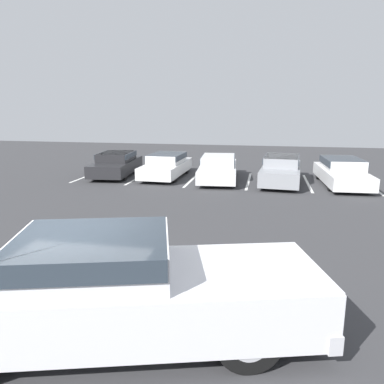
{
  "coord_description": "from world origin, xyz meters",
  "views": [
    {
      "loc": [
        3.27,
        -5.17,
        3.51
      ],
      "look_at": [
        1.1,
        5.6,
        1.0
      ],
      "focal_mm": 35.0,
      "sensor_mm": 36.0,
      "label": 1
    }
  ],
  "objects_px": {
    "parked_sedan_d": "(281,169)",
    "parked_sedan_e": "(342,171)",
    "parked_sedan_a": "(116,163)",
    "pickup_truck": "(117,288)",
    "parked_sedan_c": "(218,167)",
    "parked_sedan_b": "(167,165)"
  },
  "relations": [
    {
      "from": "pickup_truck",
      "to": "parked_sedan_c",
      "type": "distance_m",
      "value": 13.15
    },
    {
      "from": "parked_sedan_d",
      "to": "parked_sedan_e",
      "type": "height_order",
      "value": "parked_sedan_d"
    },
    {
      "from": "pickup_truck",
      "to": "parked_sedan_c",
      "type": "relative_size",
      "value": 1.37
    },
    {
      "from": "pickup_truck",
      "to": "parked_sedan_d",
      "type": "relative_size",
      "value": 1.37
    },
    {
      "from": "parked_sedan_a",
      "to": "pickup_truck",
      "type": "bearing_deg",
      "value": 17.37
    },
    {
      "from": "parked_sedan_a",
      "to": "parked_sedan_b",
      "type": "distance_m",
      "value": 2.68
    },
    {
      "from": "parked_sedan_b",
      "to": "parked_sedan_e",
      "type": "relative_size",
      "value": 0.94
    },
    {
      "from": "parked_sedan_c",
      "to": "parked_sedan_e",
      "type": "xyz_separation_m",
      "value": [
        5.7,
        -0.08,
        0.02
      ]
    },
    {
      "from": "parked_sedan_a",
      "to": "parked_sedan_c",
      "type": "bearing_deg",
      "value": 82.54
    },
    {
      "from": "parked_sedan_c",
      "to": "parked_sedan_e",
      "type": "bearing_deg",
      "value": 84.44
    },
    {
      "from": "pickup_truck",
      "to": "parked_sedan_c",
      "type": "bearing_deg",
      "value": 74.69
    },
    {
      "from": "parked_sedan_b",
      "to": "parked_sedan_d",
      "type": "bearing_deg",
      "value": 86.86
    },
    {
      "from": "parked_sedan_a",
      "to": "parked_sedan_e",
      "type": "height_order",
      "value": "parked_sedan_e"
    },
    {
      "from": "pickup_truck",
      "to": "parked_sedan_d",
      "type": "xyz_separation_m",
      "value": [
        2.81,
        13.03,
        -0.18
      ]
    },
    {
      "from": "parked_sedan_d",
      "to": "parked_sedan_e",
      "type": "xyz_separation_m",
      "value": [
        2.71,
        0.03,
        -0.02
      ]
    },
    {
      "from": "parked_sedan_e",
      "to": "parked_sedan_a",
      "type": "bearing_deg",
      "value": -94.8
    },
    {
      "from": "parked_sedan_e",
      "to": "pickup_truck",
      "type": "bearing_deg",
      "value": -26.2
    },
    {
      "from": "parked_sedan_c",
      "to": "parked_sedan_d",
      "type": "bearing_deg",
      "value": 83.1
    },
    {
      "from": "parked_sedan_d",
      "to": "pickup_truck",
      "type": "bearing_deg",
      "value": -7.64
    },
    {
      "from": "parked_sedan_b",
      "to": "parked_sedan_e",
      "type": "distance_m",
      "value": 8.4
    },
    {
      "from": "parked_sedan_e",
      "to": "parked_sedan_b",
      "type": "bearing_deg",
      "value": -96.0
    },
    {
      "from": "parked_sedan_e",
      "to": "parked_sedan_c",
      "type": "bearing_deg",
      "value": -94.12
    }
  ]
}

